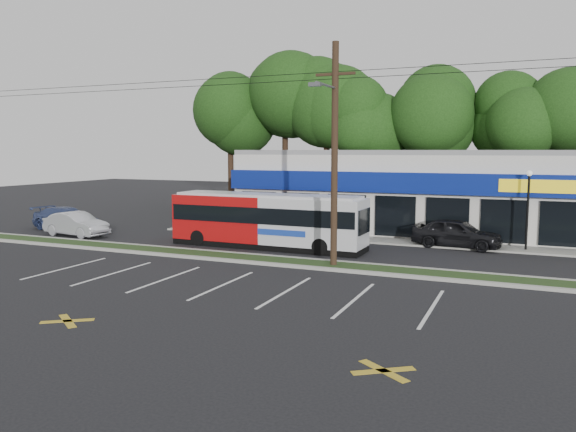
# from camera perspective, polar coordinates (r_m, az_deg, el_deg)

# --- Properties ---
(ground) EXTENTS (120.00, 120.00, 0.00)m
(ground) POSITION_cam_1_polar(r_m,az_deg,el_deg) (25.92, -2.39, -5.08)
(ground) COLOR black
(ground) RESTS_ON ground
(grass_strip) EXTENTS (40.00, 1.60, 0.12)m
(grass_strip) POSITION_cam_1_polar(r_m,az_deg,el_deg) (26.80, -1.46, -4.56)
(grass_strip) COLOR #273817
(grass_strip) RESTS_ON ground
(curb_south) EXTENTS (40.00, 0.25, 0.14)m
(curb_south) POSITION_cam_1_polar(r_m,az_deg,el_deg) (26.04, -2.25, -4.87)
(curb_south) COLOR #9E9E93
(curb_south) RESTS_ON ground
(curb_north) EXTENTS (40.00, 0.25, 0.14)m
(curb_north) POSITION_cam_1_polar(r_m,az_deg,el_deg) (27.55, -0.72, -4.22)
(curb_north) COLOR #9E9E93
(curb_north) RESTS_ON ground
(sidewalk) EXTENTS (32.00, 2.20, 0.10)m
(sidewalk) POSITION_cam_1_polar(r_m,az_deg,el_deg) (32.84, 12.46, -2.64)
(sidewalk) COLOR #9E9E93
(sidewalk) RESTS_ON ground
(strip_mall) EXTENTS (25.00, 12.55, 5.30)m
(strip_mall) POSITION_cam_1_polar(r_m,az_deg,el_deg) (39.24, 15.20, 2.62)
(strip_mall) COLOR beige
(strip_mall) RESTS_ON ground
(utility_pole) EXTENTS (50.00, 2.77, 10.00)m
(utility_pole) POSITION_cam_1_polar(r_m,az_deg,el_deg) (25.15, 4.34, 6.96)
(utility_pole) COLOR black
(utility_pole) RESTS_ON ground
(lamp_post) EXTENTS (0.30, 0.30, 4.25)m
(lamp_post) POSITION_cam_1_polar(r_m,az_deg,el_deg) (31.76, 23.21, 1.43)
(lamp_post) COLOR black
(lamp_post) RESTS_ON ground
(tree_line) EXTENTS (46.76, 6.76, 11.83)m
(tree_line) POSITION_cam_1_polar(r_m,az_deg,el_deg) (49.45, 15.37, 10.10)
(tree_line) COLOR black
(tree_line) RESTS_ON ground
(metrobus) EXTENTS (10.93, 2.43, 2.93)m
(metrobus) POSITION_cam_1_polar(r_m,az_deg,el_deg) (30.52, -2.11, -0.33)
(metrobus) COLOR #AA0D0E
(metrobus) RESTS_ON ground
(car_dark) EXTENTS (4.97, 2.56, 1.62)m
(car_dark) POSITION_cam_1_polar(r_m,az_deg,el_deg) (31.86, 16.76, -1.67)
(car_dark) COLOR black
(car_dark) RESTS_ON ground
(car_silver) EXTENTS (4.65, 2.12, 1.48)m
(car_silver) POSITION_cam_1_polar(r_m,az_deg,el_deg) (37.05, -20.72, -0.78)
(car_silver) COLOR #ACADB4
(car_silver) RESTS_ON ground
(car_blue) EXTENTS (5.45, 2.78, 1.52)m
(car_blue) POSITION_cam_1_polar(r_m,az_deg,el_deg) (40.09, -21.59, -0.25)
(car_blue) COLOR navy
(car_blue) RESTS_ON ground
(pedestrian_a) EXTENTS (0.69, 0.61, 1.60)m
(pedestrian_a) POSITION_cam_1_polar(r_m,az_deg,el_deg) (31.20, 6.27, -1.61)
(pedestrian_a) COLOR white
(pedestrian_a) RESTS_ON ground
(pedestrian_b) EXTENTS (0.96, 0.91, 1.57)m
(pedestrian_b) POSITION_cam_1_polar(r_m,az_deg,el_deg) (32.94, 7.20, -1.21)
(pedestrian_b) COLOR beige
(pedestrian_b) RESTS_ON ground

